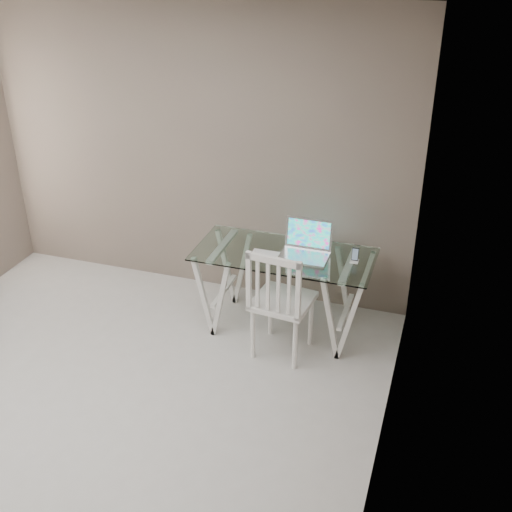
{
  "coord_description": "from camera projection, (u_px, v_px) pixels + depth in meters",
  "views": [
    {
      "loc": [
        2.22,
        -2.87,
        3.24
      ],
      "look_at": [
        0.83,
        1.4,
        0.85
      ],
      "focal_mm": 45.0,
      "sensor_mm": 36.0,
      "label": 1
    }
  ],
  "objects": [
    {
      "name": "laptop",
      "position": [
        306.0,
        247.0,
        5.32
      ],
      "size": [
        0.4,
        0.33,
        0.28
      ],
      "color": "silver",
      "rests_on": "desk"
    },
    {
      "name": "phone_dock",
      "position": [
        355.0,
        258.0,
        5.21
      ],
      "size": [
        0.07,
        0.07,
        0.12
      ],
      "color": "white",
      "rests_on": "desk"
    },
    {
      "name": "room",
      "position": [
        39.0,
        209.0,
        3.77
      ],
      "size": [
        4.5,
        4.52,
        2.71
      ],
      "color": "#B5B2AD",
      "rests_on": "ground"
    },
    {
      "name": "mouse",
      "position": [
        265.0,
        261.0,
        5.21
      ],
      "size": [
        0.1,
        0.06,
        0.03
      ],
      "primitive_type": "ellipsoid",
      "color": "white",
      "rests_on": "desk"
    },
    {
      "name": "keyboard",
      "position": [
        268.0,
        254.0,
        5.34
      ],
      "size": [
        0.28,
        0.12,
        0.01
      ],
      "primitive_type": "cube",
      "color": "silver",
      "rests_on": "desk"
    },
    {
      "name": "desk",
      "position": [
        283.0,
        291.0,
        5.53
      ],
      "size": [
        1.5,
        0.7,
        0.75
      ],
      "color": "silver",
      "rests_on": "ground"
    },
    {
      "name": "chair",
      "position": [
        279.0,
        299.0,
        5.09
      ],
      "size": [
        0.5,
        0.5,
        1.0
      ],
      "rotation": [
        0.0,
        0.0,
        -0.11
      ],
      "color": "white",
      "rests_on": "ground"
    }
  ]
}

